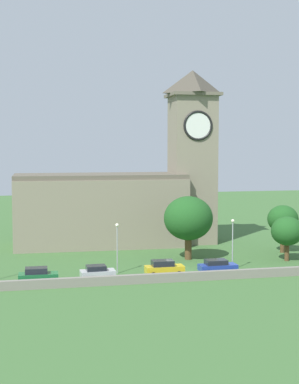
{
  "coord_description": "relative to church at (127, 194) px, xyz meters",
  "views": [
    {
      "loc": [
        -18.55,
        -69.34,
        15.98
      ],
      "look_at": [
        -1.78,
        7.97,
        9.41
      ],
      "focal_mm": 54.2,
      "sensor_mm": 36.0,
      "label": 1
    }
  ],
  "objects": [
    {
      "name": "ground_plane",
      "position": [
        2.55,
        -6.01,
        -8.1
      ],
      "size": [
        200.0,
        200.0,
        0.0
      ],
      "primitive_type": "plane",
      "color": "#3D6633"
    },
    {
      "name": "church",
      "position": [
        0.0,
        0.0,
        0.0
      ],
      "size": [
        32.4,
        11.37,
        27.72
      ],
      "color": "gray",
      "rests_on": "ground"
    },
    {
      "name": "quay_barrier",
      "position": [
        2.55,
        -26.22,
        -7.57
      ],
      "size": [
        50.8,
        0.7,
        1.05
      ],
      "primitive_type": "cube",
      "color": "gray",
      "rests_on": "ground"
    },
    {
      "name": "car_green",
      "position": [
        -14.66,
        -23.63,
        -7.17
      ],
      "size": [
        4.56,
        2.35,
        1.84
      ],
      "color": "#1E6B38",
      "rests_on": "ground"
    },
    {
      "name": "car_silver",
      "position": [
        -7.72,
        -22.96,
        -7.27
      ],
      "size": [
        4.16,
        2.37,
        1.65
      ],
      "color": "silver",
      "rests_on": "ground"
    },
    {
      "name": "car_yellow",
      "position": [
        0.41,
        -23.03,
        -7.13
      ],
      "size": [
        4.69,
        2.21,
        1.93
      ],
      "color": "gold",
      "rests_on": "ground"
    },
    {
      "name": "car_blue",
      "position": [
        7.26,
        -22.87,
        -7.25
      ],
      "size": [
        4.75,
        2.32,
        1.68
      ],
      "color": "#233D9E",
      "rests_on": "ground"
    },
    {
      "name": "streetlamp_west_mid",
      "position": [
        -4.93,
        -20.5,
        -3.86
      ],
      "size": [
        0.44,
        0.44,
        6.25
      ],
      "color": "#9EA0A5",
      "rests_on": "ground"
    },
    {
      "name": "streetlamp_central",
      "position": [
        9.71,
        -21.61,
        -3.72
      ],
      "size": [
        0.44,
        0.44,
        6.5
      ],
      "color": "#9EA0A5",
      "rests_on": "ground"
    },
    {
      "name": "tree_by_tower",
      "position": [
        19.02,
        -17.77,
        -4.01
      ],
      "size": [
        4.42,
        4.42,
        6.12
      ],
      "color": "brown",
      "rests_on": "ground"
    },
    {
      "name": "tree_riverside_west",
      "position": [
        6.08,
        -13.93,
        -2.38
      ],
      "size": [
        6.78,
        6.78,
        8.82
      ],
      "color": "brown",
      "rests_on": "ground"
    },
    {
      "name": "tree_riverside_east",
      "position": [
        21.09,
        -11.95,
        -3.17
      ],
      "size": [
        4.52,
        4.52,
        7.02
      ],
      "color": "brown",
      "rests_on": "ground"
    }
  ]
}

